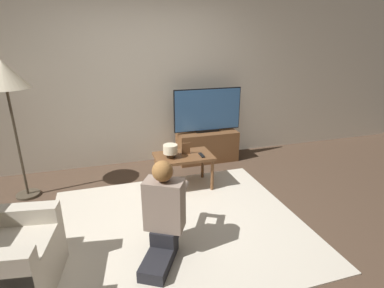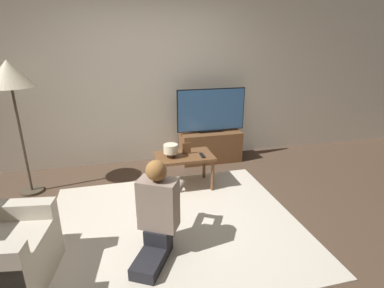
{
  "view_description": "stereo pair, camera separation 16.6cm",
  "coord_description": "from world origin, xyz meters",
  "px_view_note": "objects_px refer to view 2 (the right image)",
  "views": [
    {
      "loc": [
        -0.65,
        -2.62,
        1.88
      ],
      "look_at": [
        0.35,
        0.63,
        0.67
      ],
      "focal_mm": 28.0,
      "sensor_mm": 36.0,
      "label": 1
    },
    {
      "loc": [
        -0.49,
        -2.67,
        1.88
      ],
      "look_at": [
        0.35,
        0.63,
        0.67
      ],
      "focal_mm": 28.0,
      "sensor_mm": 36.0,
      "label": 2
    }
  ],
  "objects_px": {
    "floor_lamp": "(10,78)",
    "table_lamp": "(171,150)",
    "coffee_table": "(184,159)",
    "person_kneeling": "(158,211)",
    "tv": "(211,111)"
  },
  "relations": [
    {
      "from": "floor_lamp",
      "to": "coffee_table",
      "type": "bearing_deg",
      "value": -10.66
    },
    {
      "from": "floor_lamp",
      "to": "person_kneeling",
      "type": "height_order",
      "value": "floor_lamp"
    },
    {
      "from": "coffee_table",
      "to": "table_lamp",
      "type": "relative_size",
      "value": 4.08
    },
    {
      "from": "tv",
      "to": "table_lamp",
      "type": "distance_m",
      "value": 1.19
    },
    {
      "from": "table_lamp",
      "to": "floor_lamp",
      "type": "bearing_deg",
      "value": 167.19
    },
    {
      "from": "person_kneeling",
      "to": "coffee_table",
      "type": "bearing_deg",
      "value": -83.75
    },
    {
      "from": "table_lamp",
      "to": "tv",
      "type": "bearing_deg",
      "value": 46.76
    },
    {
      "from": "floor_lamp",
      "to": "table_lamp",
      "type": "height_order",
      "value": "floor_lamp"
    },
    {
      "from": "floor_lamp",
      "to": "person_kneeling",
      "type": "xyz_separation_m",
      "value": [
        1.43,
        -1.56,
        -1.01
      ]
    },
    {
      "from": "tv",
      "to": "floor_lamp",
      "type": "bearing_deg",
      "value": -170.15
    },
    {
      "from": "tv",
      "to": "floor_lamp",
      "type": "relative_size",
      "value": 0.65
    },
    {
      "from": "coffee_table",
      "to": "table_lamp",
      "type": "bearing_deg",
      "value": -168.76
    },
    {
      "from": "floor_lamp",
      "to": "table_lamp",
      "type": "relative_size",
      "value": 9.2
    },
    {
      "from": "floor_lamp",
      "to": "table_lamp",
      "type": "bearing_deg",
      "value": -12.81
    },
    {
      "from": "tv",
      "to": "table_lamp",
      "type": "bearing_deg",
      "value": -133.24
    }
  ]
}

